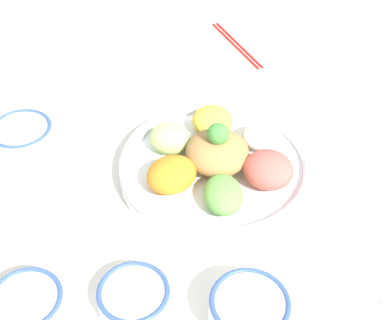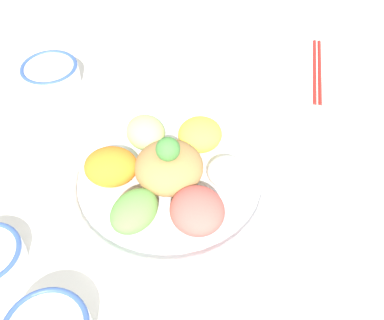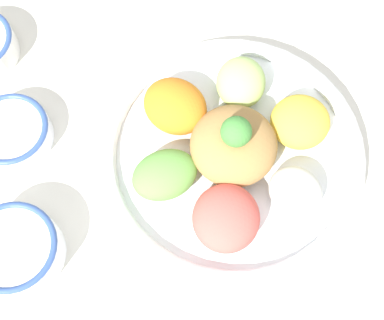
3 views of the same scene
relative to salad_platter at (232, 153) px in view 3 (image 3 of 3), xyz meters
The scene contains 4 objects.
ground_plane 0.04m from the salad_platter, 88.87° to the left, with size 2.40×2.40×0.00m, color silver.
salad_platter is the anchor object (origin of this frame).
sauce_bowl_red 0.28m from the salad_platter, 159.32° to the right, with size 0.10×0.10×0.03m.
rice_bowl_blue 0.28m from the salad_platter, 127.29° to the right, with size 0.10×0.10×0.05m.
Camera 3 is at (0.07, -0.27, 0.63)m, focal length 50.00 mm.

